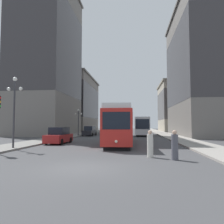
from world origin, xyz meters
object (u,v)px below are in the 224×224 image
at_px(streetcar, 120,125).
at_px(pedestrian_crossing_far, 175,146).
at_px(pedestrian_crossing_near, 150,145).
at_px(lamp_post_left_near, 14,102).
at_px(parked_car_left_near, 59,136).
at_px(parked_car_left_mid, 90,131).
at_px(lamp_post_left_far, 78,118).
at_px(transit_bus, 142,125).

xyz_separation_m(streetcar, pedestrian_crossing_far, (4.02, -10.11, -1.27)).
bearing_deg(pedestrian_crossing_near, lamp_post_left_near, 101.39).
relative_size(parked_car_left_near, parked_car_left_mid, 0.97).
distance_m(streetcar, lamp_post_left_far, 16.67).
relative_size(streetcar, pedestrian_crossing_far, 7.58).
distance_m(pedestrian_crossing_near, pedestrian_crossing_far, 1.65).
height_order(parked_car_left_near, pedestrian_crossing_far, parked_car_left_near).
bearing_deg(pedestrian_crossing_near, streetcar, 41.84).
relative_size(parked_car_left_mid, lamp_post_left_near, 0.74).
bearing_deg(lamp_post_left_near, lamp_post_left_far, 90.00).
xyz_separation_m(streetcar, parked_car_left_mid, (-6.81, 15.25, -1.26)).
relative_size(pedestrian_crossing_far, lamp_post_left_far, 0.37).
xyz_separation_m(parked_car_left_near, pedestrian_crossing_far, (10.83, -9.54, -0.01)).
distance_m(lamp_post_left_near, lamp_post_left_far, 20.45).
bearing_deg(lamp_post_left_far, streetcar, -58.40).
height_order(parked_car_left_mid, lamp_post_left_near, lamp_post_left_near).
height_order(pedestrian_crossing_near, pedestrian_crossing_far, pedestrian_crossing_far).
bearing_deg(pedestrian_crossing_far, pedestrian_crossing_near, -22.46).
xyz_separation_m(transit_bus, parked_car_left_mid, (-9.89, -2.58, -1.10)).
height_order(transit_bus, lamp_post_left_far, lamp_post_left_far).
bearing_deg(lamp_post_left_near, parked_car_left_mid, 84.95).
bearing_deg(transit_bus, lamp_post_left_near, -114.59).
distance_m(streetcar, pedestrian_crossing_far, 10.95).
bearing_deg(transit_bus, lamp_post_left_far, -161.23).
xyz_separation_m(pedestrian_crossing_far, lamp_post_left_near, (-12.73, 3.82, 3.28)).
relative_size(streetcar, transit_bus, 1.14).
bearing_deg(pedestrian_crossing_far, transit_bus, -78.72).
distance_m(transit_bus, lamp_post_left_near, 26.93).
distance_m(streetcar, parked_car_left_mid, 16.75).
height_order(lamp_post_left_near, lamp_post_left_far, lamp_post_left_near).
bearing_deg(lamp_post_left_far, parked_car_left_near, -82.64).
bearing_deg(lamp_post_left_near, streetcar, 35.84).
distance_m(streetcar, lamp_post_left_near, 10.93).
height_order(transit_bus, pedestrian_crossing_near, transit_bus).
distance_m(transit_bus, parked_car_left_mid, 10.28).
bearing_deg(lamp_post_left_far, pedestrian_crossing_far, -62.32).
distance_m(parked_car_left_mid, lamp_post_left_far, 3.35).
bearing_deg(lamp_post_left_far, parked_car_left_mid, 29.97).
xyz_separation_m(transit_bus, lamp_post_left_far, (-11.79, -3.67, 1.43)).
distance_m(transit_bus, lamp_post_left_far, 12.44).
bearing_deg(lamp_post_left_near, parked_car_left_near, 71.59).
relative_size(pedestrian_crossing_far, lamp_post_left_near, 0.29).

